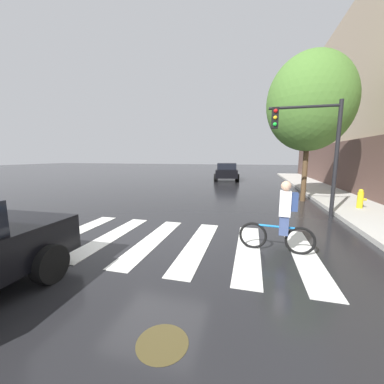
% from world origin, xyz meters
% --- Properties ---
extents(ground_plane, '(120.00, 120.00, 0.00)m').
position_xyz_m(ground_plane, '(0.00, 0.00, 0.00)').
color(ground_plane, black).
extents(crosswalk_stripes, '(6.82, 3.50, 0.01)m').
position_xyz_m(crosswalk_stripes, '(0.50, 0.00, 0.01)').
color(crosswalk_stripes, silver).
rests_on(crosswalk_stripes, ground).
extents(manhole_cover, '(0.64, 0.64, 0.01)m').
position_xyz_m(manhole_cover, '(1.42, -3.15, 0.00)').
color(manhole_cover, '#473D1E').
rests_on(manhole_cover, ground).
extents(sedan_mid, '(2.58, 4.89, 1.63)m').
position_xyz_m(sedan_mid, '(0.09, 16.53, 0.84)').
color(sedan_mid, black).
rests_on(sedan_mid, ground).
extents(cyclist, '(1.71, 0.38, 1.69)m').
position_xyz_m(cyclist, '(3.12, 0.06, 0.84)').
color(cyclist, black).
rests_on(cyclist, ground).
extents(traffic_light_near, '(2.47, 0.28, 4.20)m').
position_xyz_m(traffic_light_near, '(4.48, 3.92, 2.86)').
color(traffic_light_near, black).
rests_on(traffic_light_near, ground).
extents(fire_hydrant, '(0.33, 0.22, 0.78)m').
position_xyz_m(fire_hydrant, '(6.71, 5.16, 0.53)').
color(fire_hydrant, gold).
rests_on(fire_hydrant, sidewalk).
extents(street_tree_near, '(3.96, 3.96, 7.04)m').
position_xyz_m(street_tree_near, '(4.94, 7.01, 4.75)').
color(street_tree_near, '#4C3823').
rests_on(street_tree_near, ground).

